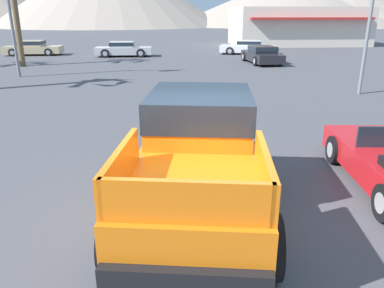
# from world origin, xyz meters

# --- Properties ---
(ground_plane) EXTENTS (320.00, 320.00, 0.00)m
(ground_plane) POSITION_xyz_m (0.00, 0.00, 0.00)
(ground_plane) COLOR #4C4C51
(orange_pickup_truck) EXTENTS (2.77, 4.97, 1.91)m
(orange_pickup_truck) POSITION_xyz_m (0.11, 0.59, 1.07)
(orange_pickup_truck) COLOR orange
(orange_pickup_truck) RESTS_ON ground_plane
(parked_car_tan) EXTENTS (4.46, 1.94, 1.15)m
(parked_car_tan) POSITION_xyz_m (-10.72, 27.04, 0.59)
(parked_car_tan) COLOR tan
(parked_car_tan) RESTS_ON ground_plane
(parked_car_dark) EXTENTS (2.06, 4.46, 1.14)m
(parked_car_dark) POSITION_xyz_m (6.43, 20.23, 0.59)
(parked_car_dark) COLOR #232328
(parked_car_dark) RESTS_ON ground_plane
(parked_car_white) EXTENTS (4.84, 2.90, 1.11)m
(parked_car_white) POSITION_xyz_m (6.86, 26.34, 0.57)
(parked_car_white) COLOR white
(parked_car_white) RESTS_ON ground_plane
(parked_car_silver) EXTENTS (4.35, 1.92, 1.14)m
(parked_car_silver) POSITION_xyz_m (-3.31, 25.39, 0.59)
(parked_car_silver) COLOR #B7BABF
(parked_car_silver) RESTS_ON ground_plane
(traffic_light_main) EXTENTS (3.65, 0.38, 5.28)m
(traffic_light_main) POSITION_xyz_m (-6.55, 15.60, 3.70)
(traffic_light_main) COLOR slate
(traffic_light_main) RESTS_ON ground_plane
(storefront_building) EXTENTS (13.55, 8.42, 3.84)m
(storefront_building) POSITION_xyz_m (14.35, 35.90, 1.92)
(storefront_building) COLOR beige
(storefront_building) RESTS_ON ground_plane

